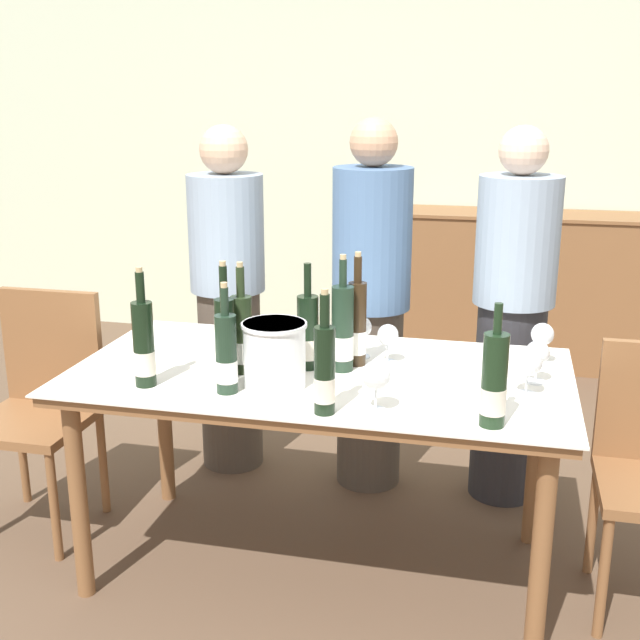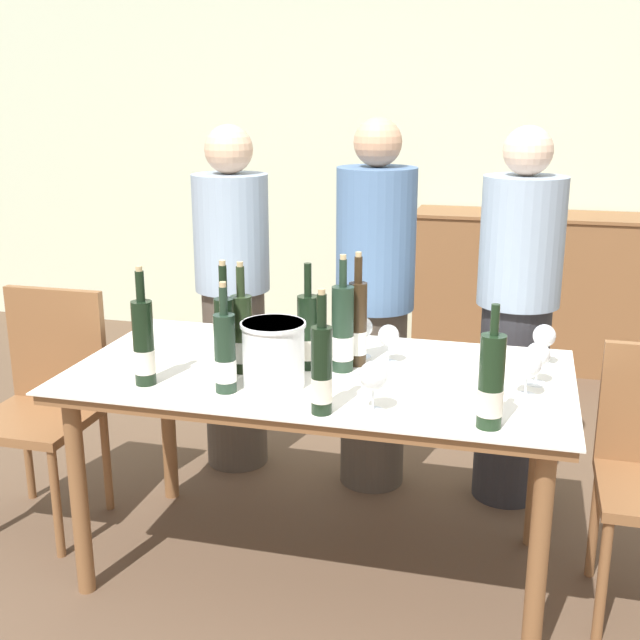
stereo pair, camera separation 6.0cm
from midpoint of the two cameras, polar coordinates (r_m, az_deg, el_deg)
ground_plane at (r=3.09m, az=0.58°, el=-17.02°), size 12.00×12.00×0.00m
back_wall at (r=5.40m, az=8.13°, el=12.80°), size 8.00×0.10×2.80m
sideboard_cabinet at (r=5.21m, az=15.46°, el=2.04°), size 1.54×0.46×0.96m
dining_table at (r=2.78m, az=0.62°, el=-5.09°), size 1.69×0.89×0.76m
ice_bucket at (r=2.58m, az=-2.67°, el=-2.34°), size 0.21×0.21×0.21m
wine_bottle_0 at (r=2.54m, az=-6.10°, el=-2.49°), size 0.07×0.07×0.36m
wine_bottle_1 at (r=2.71m, az=2.24°, el=-0.80°), size 0.08×0.08×0.40m
wine_bottle_2 at (r=2.71m, az=-4.95°, el=-1.08°), size 0.07×0.07×0.38m
wine_bottle_3 at (r=2.77m, az=3.31°, el=-0.40°), size 0.06×0.06×0.40m
wine_bottle_4 at (r=2.74m, az=-0.24°, el=-0.99°), size 0.07×0.07×0.37m
wine_bottle_5 at (r=2.64m, az=-11.80°, el=-1.70°), size 0.07×0.07×0.39m
wine_bottle_6 at (r=2.65m, az=-6.14°, el=-1.39°), size 0.07×0.07×0.40m
wine_bottle_7 at (r=2.31m, az=12.79°, el=-4.50°), size 0.07×0.07×0.36m
wine_bottle_8 at (r=2.35m, az=0.84°, el=-3.64°), size 0.06×0.06×0.38m
wine_glass_0 at (r=2.88m, az=16.23°, el=-1.19°), size 0.08×0.08×0.15m
wine_glass_1 at (r=2.38m, az=4.54°, el=-4.05°), size 0.09×0.09×0.16m
wine_glass_2 at (r=2.86m, az=3.61°, el=-0.63°), size 0.08×0.08×0.15m
wine_glass_3 at (r=2.57m, az=15.18°, el=-3.15°), size 0.09×0.09×0.15m
wine_glass_4 at (r=2.70m, az=15.85°, el=-2.45°), size 0.08×0.08×0.14m
wine_glass_5 at (r=2.80m, az=5.50°, el=-1.21°), size 0.07×0.07×0.14m
chair_left_end at (r=3.35m, az=-18.41°, el=-4.92°), size 0.42×0.42×0.93m
person_host at (r=3.60m, az=-5.72°, el=1.28°), size 0.33×0.33×1.55m
person_guest_left at (r=3.40m, az=4.41°, el=0.73°), size 0.33×0.33×1.58m
person_guest_right at (r=3.37m, az=14.27°, el=-0.14°), size 0.33×0.33×1.56m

